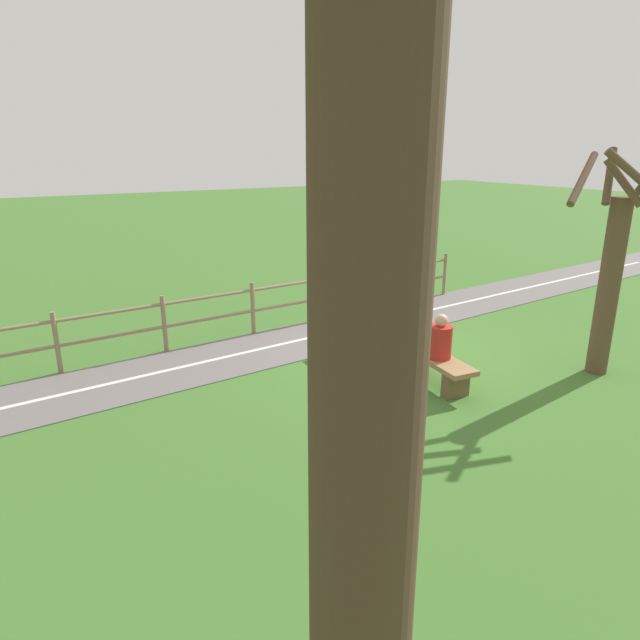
{
  "coord_description": "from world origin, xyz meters",
  "views": [
    {
      "loc": [
        -7.72,
        6.19,
        3.67
      ],
      "look_at": [
        -0.63,
        2.04,
        1.1
      ],
      "focal_mm": 31.27,
      "sensor_mm": 36.0,
      "label": 1
    }
  ],
  "objects_px": {
    "bench": "(427,359)",
    "tree_by_path": "(611,268)",
    "backpack": "(337,343)",
    "bicycle": "(385,336)",
    "person_seated": "(440,340)"
  },
  "relations": [
    {
      "from": "person_seated",
      "to": "bicycle",
      "type": "relative_size",
      "value": 0.45
    },
    {
      "from": "person_seated",
      "to": "tree_by_path",
      "type": "distance_m",
      "value": 3.02
    },
    {
      "from": "bicycle",
      "to": "bench",
      "type": "bearing_deg",
      "value": 88.55
    },
    {
      "from": "bench",
      "to": "tree_by_path",
      "type": "relative_size",
      "value": 0.56
    },
    {
      "from": "tree_by_path",
      "to": "bench",
      "type": "bearing_deg",
      "value": 64.63
    },
    {
      "from": "bicycle",
      "to": "tree_by_path",
      "type": "bearing_deg",
      "value": 138.08
    },
    {
      "from": "backpack",
      "to": "tree_by_path",
      "type": "distance_m",
      "value": 4.7
    },
    {
      "from": "backpack",
      "to": "bicycle",
      "type": "bearing_deg",
      "value": -116.65
    },
    {
      "from": "person_seated",
      "to": "bicycle",
      "type": "distance_m",
      "value": 1.62
    },
    {
      "from": "bench",
      "to": "backpack",
      "type": "xyz_separation_m",
      "value": [
        1.63,
        0.71,
        -0.11
      ]
    },
    {
      "from": "bench",
      "to": "backpack",
      "type": "bearing_deg",
      "value": 29.74
    },
    {
      "from": "person_seated",
      "to": "tree_by_path",
      "type": "xyz_separation_m",
      "value": [
        -0.93,
        -2.69,
        1.03
      ]
    },
    {
      "from": "bicycle",
      "to": "tree_by_path",
      "type": "distance_m",
      "value": 3.86
    },
    {
      "from": "person_seated",
      "to": "tree_by_path",
      "type": "relative_size",
      "value": 0.19
    },
    {
      "from": "tree_by_path",
      "to": "bicycle",
      "type": "bearing_deg",
      "value": 45.93
    }
  ]
}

